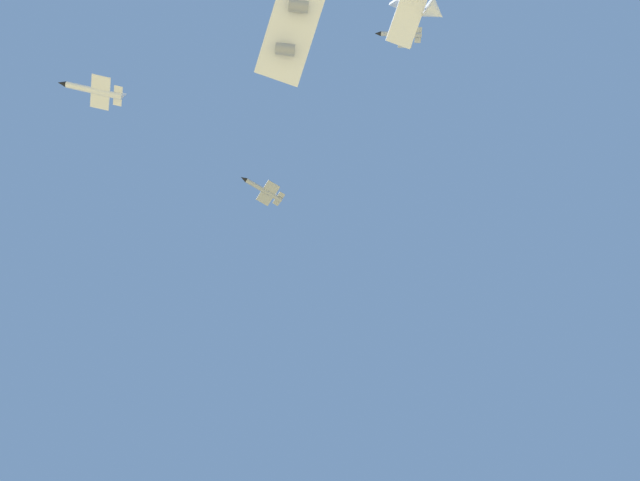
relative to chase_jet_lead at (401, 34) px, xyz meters
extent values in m
cone|color=white|center=(-1.28, 11.11, -31.34)|extent=(6.31, 6.85, 5.76)
cylinder|color=gray|center=(33.84, -8.40, -39.97)|extent=(5.49, 3.92, 3.00)
cylinder|color=gray|center=(33.51, 2.31, -37.49)|extent=(5.49, 3.92, 3.00)
cube|color=white|center=(5.27, 9.59, -23.94)|extent=(8.09, 3.27, 10.29)
cube|color=white|center=(5.22, 11.26, -31.15)|extent=(7.66, 21.77, 5.55)
cylinder|color=#999EA3|center=(-0.08, 0.02, -0.02)|extent=(12.94, 4.87, 1.50)
cone|color=black|center=(7.16, -1.96, -0.02)|extent=(2.32, 1.97, 1.50)
cube|color=#999EA3|center=(-1.52, 0.42, -0.22)|extent=(6.35, 8.88, 0.24)
cube|color=#999EA3|center=(-5.38, 1.47, 1.93)|extent=(2.37, 0.83, 2.60)
cube|color=#999EA3|center=(-5.38, 1.47, 0.18)|extent=(3.19, 5.16, 0.20)
cylinder|color=silver|center=(74.47, -28.25, -56.46)|extent=(13.08, 2.47, 1.50)
cone|color=black|center=(81.95, -28.81, -56.46)|extent=(2.11, 1.65, 1.50)
cube|color=silver|center=(72.98, -28.14, -56.66)|extent=(4.99, 8.31, 0.24)
cube|color=silver|center=(68.99, -27.84, -54.51)|extent=(2.41, 0.38, 2.60)
cube|color=silver|center=(68.99, -27.84, -56.26)|extent=(2.35, 4.94, 0.20)
cylinder|color=#999EA3|center=(28.43, -55.37, -22.93)|extent=(12.93, 4.88, 1.50)
cone|color=black|center=(35.67, -53.39, -22.93)|extent=(2.33, 1.97, 1.50)
cube|color=#999EA3|center=(26.99, -55.77, -23.13)|extent=(6.36, 8.88, 0.24)
cube|color=#999EA3|center=(23.13, -56.82, -20.98)|extent=(2.37, 0.83, 2.60)
cube|color=#999EA3|center=(23.13, -56.82, -22.73)|extent=(3.20, 5.16, 0.20)
camera|label=1|loc=(33.20, 19.36, -196.19)|focal=32.90mm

